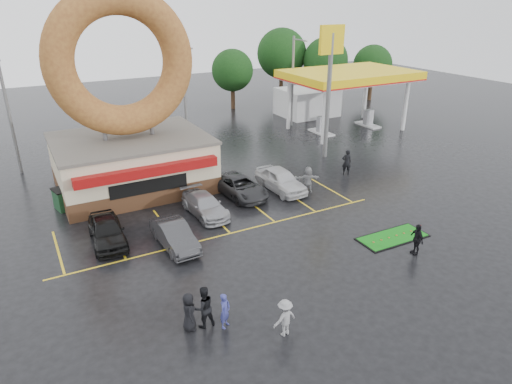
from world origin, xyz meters
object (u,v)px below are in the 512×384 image
streetlight_mid (185,92)px  car_grey (240,186)px  shell_sign (330,68)px  car_black (107,231)px  person_cameraman (417,239)px  dumpster (70,198)px  streetlight_right (293,80)px  car_dgrey (175,235)px  car_silver (205,205)px  gas_station (330,88)px  car_white (281,180)px  streetlight_left (9,112)px  putting_green (393,237)px  donut_shop (128,126)px  person_blue (225,311)px

streetlight_mid → car_grey: streetlight_mid is taller
shell_sign → car_black: size_ratio=2.43×
person_cameraman → dumpster: size_ratio=0.96×
streetlight_right → car_dgrey: 26.98m
car_black → car_silver: (6.11, 0.76, -0.11)m
streetlight_right → car_silver: (-16.31, -15.50, -4.15)m
streetlight_right → car_silver: 22.88m
person_cameraman → dumpster: 21.25m
gas_station → car_white: (-14.15, -13.47, -2.91)m
car_black → dumpster: 6.02m
person_cameraman → streetlight_right: bearing=174.7°
streetlight_left → streetlight_right: (26.00, 2.00, 0.00)m
car_grey → car_white: (2.95, -0.53, 0.11)m
person_cameraman → putting_green: 2.02m
car_dgrey → car_silver: car_dgrey is taller
streetlight_right → putting_green: (-8.13, -23.36, -4.75)m
streetlight_right → car_black: bearing=-144.0°
streetlight_right → car_dgrey: (-19.28, -18.42, -4.10)m
streetlight_mid → donut_shop: bearing=-131.4°
streetlight_mid → person_cameraman: size_ratio=5.21×
shell_sign → car_black: bearing=-161.9°
car_white → donut_shop: bearing=145.6°
streetlight_mid → car_white: streetlight_mid is taller
car_silver → streetlight_right: bearing=40.4°
dumpster → car_dgrey: bearing=-75.7°
donut_shop → car_black: size_ratio=3.09×
car_black → person_cameraman: size_ratio=2.53×
streetlight_mid → car_white: bearing=-82.2°
car_black → car_dgrey: 3.81m
car_black → car_dgrey: bearing=-31.0°
person_cameraman → donut_shop: bearing=-133.7°
donut_shop → person_cameraman: bearing=-56.7°
streetlight_left → putting_green: (17.87, -21.36, -4.75)m
person_blue → person_cameraman: (11.31, 0.50, 0.08)m
car_dgrey → car_grey: 7.65m
streetlight_right → car_white: 18.10m
car_black → person_blue: person_blue is taller
streetlight_right → car_silver: streetlight_right is taller
donut_shop → person_blue: donut_shop is taller
car_dgrey → putting_green: size_ratio=1.00×
car_dgrey → dumpster: (-4.24, 8.07, -0.04)m
gas_station → streetlight_mid: 16.04m
streetlight_left → dumpster: 9.63m
shell_sign → person_blue: shell_sign is taller
streetlight_left → person_cameraman: (17.67, -23.19, -3.92)m
car_white → putting_green: car_white is taller
shell_sign → person_cameraman: bearing=-109.2°
streetlight_left → putting_green: bearing=-50.1°
car_grey → car_dgrey: bearing=-149.6°
car_silver → car_white: (6.16, 1.05, 0.16)m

